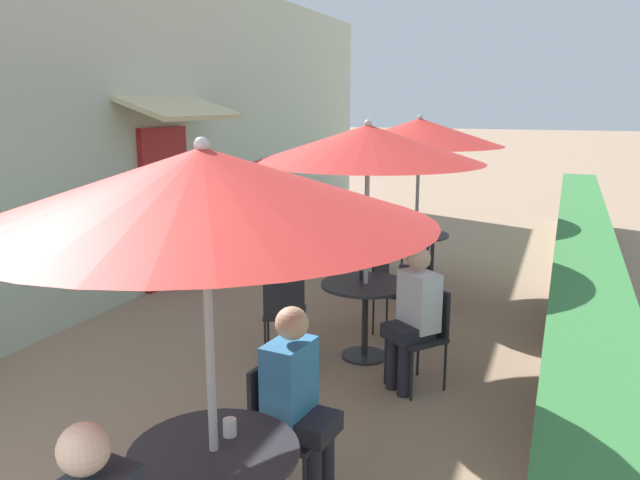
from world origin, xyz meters
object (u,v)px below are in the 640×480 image
Objects in this scene: patio_umbrella_mid at (368,144)px; patio_umbrella_near at (203,186)px; cafe_chair_far_left at (410,238)px; patio_table_mid at (365,302)px; cafe_chair_mid_back at (390,285)px; coffee_cup_mid at (363,275)px; cafe_chair_near_left at (282,419)px; coffee_cup_near at (230,427)px; cafe_chair_mid_right at (423,329)px; seated_patron_mid_right at (413,312)px; cafe_chair_mid_left at (285,309)px; seated_patron_near_left at (298,398)px; patio_table_far at (416,247)px; patio_umbrella_far at (420,132)px; coffee_cup_far at (408,230)px; cafe_chair_far_right at (422,265)px.

patio_umbrella_near is at bearing -86.71° from patio_umbrella_mid.
patio_umbrella_near is 2.60× the size of cafe_chair_far_left.
patio_umbrella_near is at bearing -86.71° from patio_table_mid.
cafe_chair_mid_back reaches higher than coffee_cup_mid.
cafe_chair_near_left is 0.68m from coffee_cup_near.
seated_patron_mid_right is (-0.07, -0.09, 0.17)m from cafe_chair_mid_right.
patio_table_mid is at bearing 5.72° from cafe_chair_mid_left.
seated_patron_near_left reaches higher than patio_table_far.
patio_table_mid is 0.37× the size of patio_umbrella_far.
patio_table_mid is 2.39m from coffee_cup_far.
cafe_chair_mid_back is 1.00× the size of cafe_chair_far_right.
patio_umbrella_mid is (-0.29, 2.28, 1.36)m from seated_patron_near_left.
seated_patron_mid_right is at bearing -75.41° from coffee_cup_far.
coffee_cup_near is 5.46m from patio_umbrella_far.
patio_umbrella_mid is at bearing -88.28° from patio_table_far.
cafe_chair_mid_right is (1.33, -0.05, 0.00)m from cafe_chair_mid_left.
cafe_chair_mid_left is 2.22m from cafe_chair_far_right.
coffee_cup_near is at bearing -85.34° from coffee_cup_mid.
seated_patron_mid_right is at bearing -28.39° from cafe_chair_mid_left.
cafe_chair_mid_right is at bearing 79.34° from coffee_cup_near.
patio_umbrella_far reaches higher than cafe_chair_far_left.
cafe_chair_mid_right reaches higher than patio_table_mid.
coffee_cup_near is at bearing 87.16° from patio_umbrella_near.
cafe_chair_mid_left is 0.82m from coffee_cup_mid.
patio_table_mid is 1.00× the size of patio_table_far.
coffee_cup_mid is at bearing 94.66° from coffee_cup_near.
coffee_cup_near is at bearing 118.64° from seated_patron_mid_right.
seated_patron_mid_right is (1.26, -0.14, 0.17)m from cafe_chair_mid_left.
patio_umbrella_mid is 1.81× the size of seated_patron_mid_right.
seated_patron_near_left reaches higher than cafe_chair_mid_left.
patio_umbrella_near is 3.20m from cafe_chair_mid_left.
cafe_chair_near_left is 2.41m from coffee_cup_mid.
coffee_cup_mid is at bearing -89.76° from patio_table_far.
cafe_chair_mid_back reaches higher than coffee_cup_near.
patio_umbrella_far is at bearing 91.72° from patio_table_mid.
seated_patron_mid_right is at bearing 173.76° from cafe_chair_near_left.
patio_umbrella_far is (-0.72, 2.83, 1.53)m from cafe_chair_mid_right.
coffee_cup_near is (0.01, 0.15, -1.26)m from patio_umbrella_near.
cafe_chair_near_left is at bearing 89.86° from coffee_cup_near.
cafe_chair_far_right is (0.50, -1.45, 0.00)m from cafe_chair_far_left.
patio_table_far is at bearing 92.74° from coffee_cup_near.
patio_table_far is (-0.10, 1.65, 0.04)m from cafe_chair_mid_back.
coffee_cup_mid is (-0.06, 0.12, -1.26)m from patio_umbrella_mid.
cafe_chair_mid_back is (0.71, 1.12, 0.00)m from cafe_chair_mid_left.
cafe_chair_mid_back is at bearing 35.72° from cafe_chair_mid_left.
patio_table_far is at bearing 90.24° from coffee_cup_mid.
seated_patron_mid_right is 1.44× the size of cafe_chair_far_right.
patio_table_far is 0.37× the size of patio_umbrella_far.
cafe_chair_far_left is at bearing 94.78° from coffee_cup_near.
coffee_cup_near is at bearing 10.43° from cafe_chair_mid_back.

